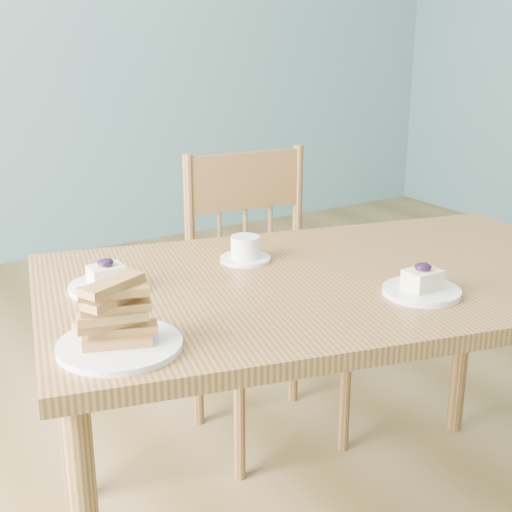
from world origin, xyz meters
TOP-DOWN VIEW (x-y plane):
  - dining_table at (-0.35, -0.21)m, footprint 1.49×1.07m
  - dining_chair at (-0.21, 0.30)m, footprint 0.46×0.44m
  - cheesecake_plate_near at (-0.25, -0.40)m, footprint 0.17×0.17m
  - cheesecake_plate_far at (-0.83, -0.01)m, footprint 0.17×0.17m
  - coffee_cup at (-0.46, -0.00)m, footprint 0.13×0.13m
  - biscotti_plate at (-0.92, -0.31)m, footprint 0.23×0.23m

SIDE VIEW (x-z plane):
  - dining_chair at x=-0.21m, z-range 0.01..0.92m
  - dining_table at x=-0.35m, z-range 0.29..1.01m
  - cheesecake_plate_far at x=-0.83m, z-range 0.70..0.78m
  - cheesecake_plate_near at x=-0.25m, z-range 0.70..0.78m
  - coffee_cup at x=-0.46m, z-range 0.72..0.78m
  - biscotti_plate at x=-0.92m, z-range 0.70..0.84m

